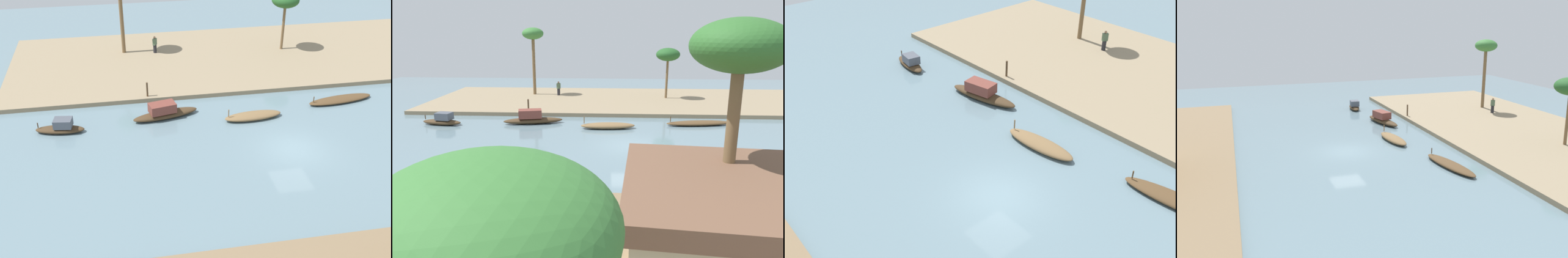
{
  "view_description": "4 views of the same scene",
  "coord_description": "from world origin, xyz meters",
  "views": [
    {
      "loc": [
        11.11,
        25.28,
        17.17
      ],
      "look_at": [
        6.26,
        -1.82,
        1.14
      ],
      "focal_mm": 44.76,
      "sensor_mm": 36.0,
      "label": 1
    },
    {
      "loc": [
        1.48,
        24.12,
        7.51
      ],
      "look_at": [
        2.98,
        -2.02,
        0.59
      ],
      "focal_mm": 34.24,
      "sensor_mm": 36.0,
      "label": 2
    },
    {
      "loc": [
        -11.89,
        11.4,
        14.28
      ],
      "look_at": [
        3.74,
        -2.03,
        1.18
      ],
      "focal_mm": 41.53,
      "sensor_mm": 36.0,
      "label": 3
    },
    {
      "loc": [
        -31.6,
        8.3,
        10.33
      ],
      "look_at": [
        4.15,
        -3.49,
        0.51
      ],
      "focal_mm": 39.93,
      "sensor_mm": 36.0,
      "label": 4
    }
  ],
  "objects": [
    {
      "name": "palm_tree_left_near",
      "position": [
        -4.76,
        -16.76,
        4.96
      ],
      "size": [
        2.53,
        2.53,
        5.39
      ],
      "color": "brown",
      "rests_on": "riverbank_left"
    },
    {
      "name": "palm_tree_right_short",
      "position": [
        2.86,
        20.28,
        5.2
      ],
      "size": [
        3.17,
        3.17,
        5.81
      ],
      "color": "brown",
      "rests_on": "riverbank_right"
    },
    {
      "name": "palm_tree_left_far",
      "position": [
        10.11,
        -18.5,
        6.86
      ],
      "size": [
        2.39,
        2.39,
        7.51
      ],
      "color": "brown",
      "rests_on": "riverbank_left"
    },
    {
      "name": "sampan_midstream",
      "position": [
        -5.88,
        -5.96,
        0.18
      ],
      "size": [
        5.5,
        1.94,
        0.77
      ],
      "rotation": [
        0.0,
        0.0,
        0.14
      ],
      "color": "brown",
      "rests_on": "river_water"
    },
    {
      "name": "sampan_downstream_large",
      "position": [
        7.84,
        -5.77,
        0.45
      ],
      "size": [
        5.01,
        2.16,
        1.18
      ],
      "rotation": [
        0.0,
        0.0,
        0.22
      ],
      "color": "#47331E",
      "rests_on": "river_water"
    },
    {
      "name": "palm_tree_right_tall",
      "position": [
        -1.82,
        14.28,
        6.89
      ],
      "size": [
        2.56,
        2.56,
        7.5
      ],
      "color": "brown",
      "rests_on": "riverbank_right"
    },
    {
      "name": "riverbank_left",
      "position": [
        0.0,
        -15.96,
        0.17
      ],
      "size": [
        40.58,
        15.14,
        0.35
      ],
      "primitive_type": "cube",
      "color": "#937F60",
      "rests_on": "ground"
    },
    {
      "name": "sampan_upstream_small",
      "position": [
        1.54,
        -4.49,
        0.23
      ],
      "size": [
        4.36,
        1.59,
        0.99
      ],
      "rotation": [
        0.0,
        0.0,
        0.09
      ],
      "color": "brown",
      "rests_on": "river_water"
    },
    {
      "name": "mooring_post",
      "position": [
        8.8,
        -8.82,
        0.92
      ],
      "size": [
        0.14,
        0.14,
        1.15
      ],
      "primitive_type": "cylinder",
      "color": "#4C3823",
      "rests_on": "riverbank_left"
    },
    {
      "name": "person_on_near_bank",
      "position": [
        7.24,
        -17.92,
        1.08
      ],
      "size": [
        0.45,
        0.49,
        1.58
      ],
      "rotation": [
        0.0,
        0.0,
        0.98
      ],
      "color": "#232328",
      "rests_on": "riverbank_left"
    },
    {
      "name": "sampan_with_tall_canopy",
      "position": [
        15.13,
        -4.94,
        0.38
      ],
      "size": [
        3.46,
        1.5,
        1.03
      ],
      "rotation": [
        0.0,
        0.0,
        -0.14
      ],
      "color": "#47331E",
      "rests_on": "river_water"
    },
    {
      "name": "river_water",
      "position": [
        0.0,
        0.0,
        0.0
      ],
      "size": [
        72.51,
        72.51,
        0.0
      ],
      "primitive_type": "plane",
      "color": "slate",
      "rests_on": "ground"
    }
  ]
}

